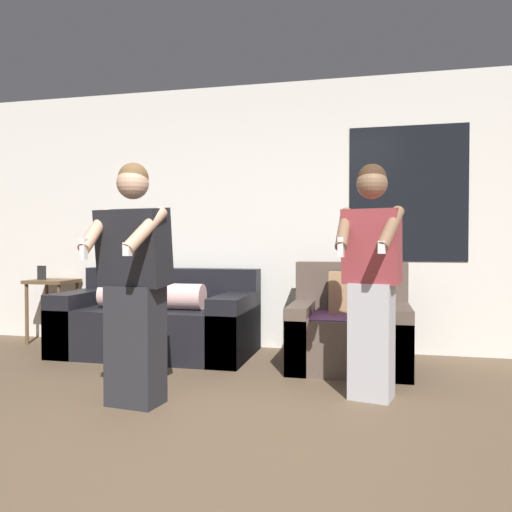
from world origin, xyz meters
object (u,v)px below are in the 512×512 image
(armchair, at_px, (350,331))
(person_left, at_px, (134,285))
(person_right, at_px, (371,279))
(couch, at_px, (158,322))
(side_table, at_px, (52,291))

(armchair, relative_size, person_left, 0.62)
(person_left, distance_m, person_right, 1.60)
(person_left, bearing_deg, person_right, 17.61)
(couch, xyz_separation_m, side_table, (-1.35, 0.26, 0.25))
(couch, distance_m, side_table, 1.40)
(armchair, xyz_separation_m, side_table, (-3.19, 0.39, 0.24))
(person_right, bearing_deg, person_left, -162.39)
(person_right, bearing_deg, side_table, 159.42)
(side_table, bearing_deg, couch, -10.76)
(side_table, bearing_deg, person_right, -20.58)
(couch, height_order, person_left, person_left)
(couch, distance_m, person_left, 1.65)
(person_left, relative_size, person_right, 0.99)
(couch, bearing_deg, person_left, -71.81)
(couch, distance_m, person_right, 2.31)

